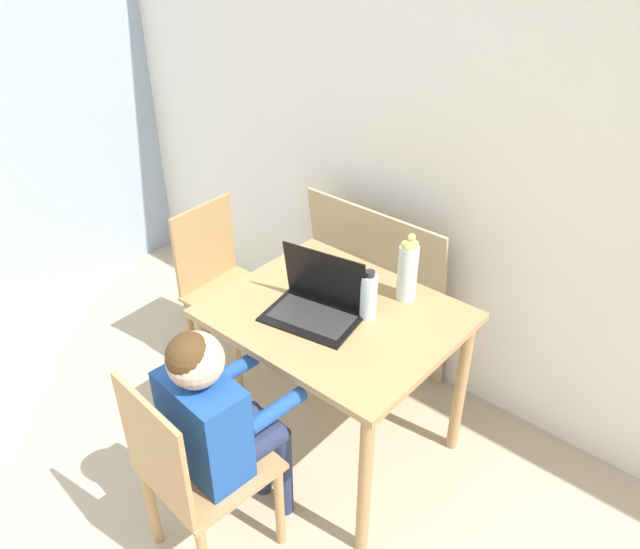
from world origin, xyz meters
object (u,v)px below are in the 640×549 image
object	(u,v)px
person_seated	(216,415)
water_bottle	(369,296)
chair_occupied	(193,472)
flower_vase	(408,270)
chair_spare	(225,287)
laptop	(317,301)

from	to	relation	value
person_seated	water_bottle	distance (m)	0.72
chair_occupied	flower_vase	distance (m)	1.11
chair_spare	water_bottle	size ratio (longest dim) A/B	4.13
chair_spare	flower_vase	bearing A→B (deg)	-82.91
chair_spare	flower_vase	xyz separation A→B (m)	(0.96, 0.15, 0.42)
laptop	water_bottle	world-z (taller)	laptop
chair_spare	person_seated	distance (m)	1.10
chair_occupied	person_seated	xyz separation A→B (m)	(0.01, 0.12, 0.19)
flower_vase	laptop	bearing A→B (deg)	-122.88
laptop	chair_spare	bearing A→B (deg)	157.12
chair_spare	water_bottle	bearing A→B (deg)	-95.28
water_bottle	person_seated	bearing A→B (deg)	-100.49
laptop	water_bottle	bearing A→B (deg)	22.34
flower_vase	water_bottle	xyz separation A→B (m)	(-0.04, -0.21, -0.04)
person_seated	laptop	world-z (taller)	person_seated
chair_occupied	water_bottle	size ratio (longest dim) A/B	4.13
chair_occupied	water_bottle	bearing A→B (deg)	-94.86
person_seated	water_bottle	bearing A→B (deg)	-95.67
chair_spare	person_seated	world-z (taller)	person_seated
person_seated	water_bottle	xyz separation A→B (m)	(0.13, 0.69, 0.19)
chair_occupied	person_seated	world-z (taller)	person_seated
water_bottle	chair_spare	bearing A→B (deg)	176.78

